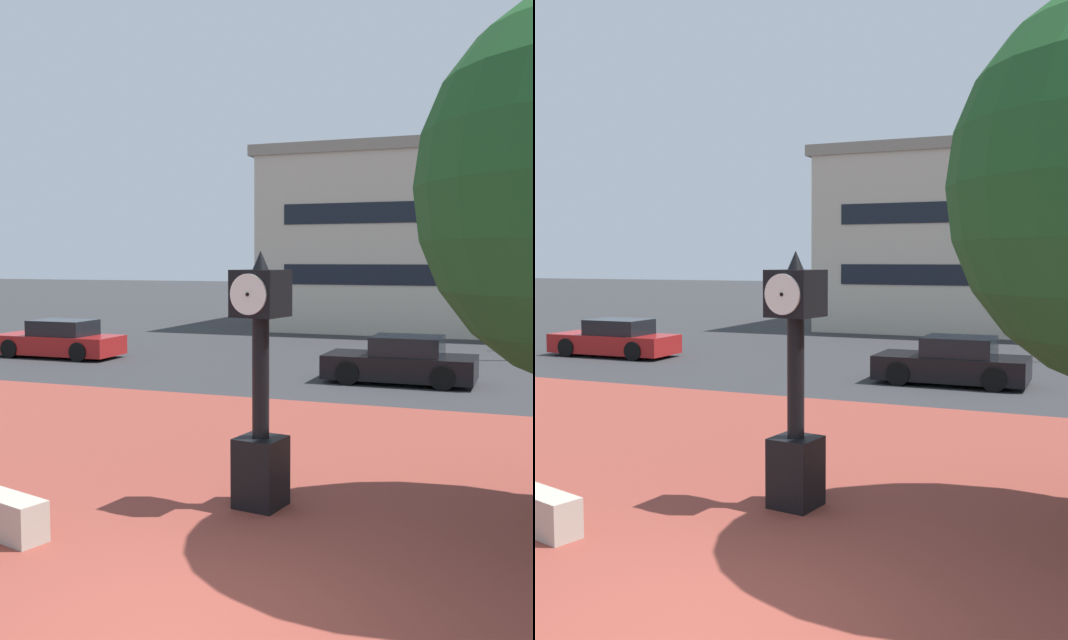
{
  "view_description": "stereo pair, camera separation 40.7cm",
  "coord_description": "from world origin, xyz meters",
  "views": [
    {
      "loc": [
        2.94,
        -5.75,
        3.33
      ],
      "look_at": [
        -0.46,
        3.44,
        2.53
      ],
      "focal_mm": 41.82,
      "sensor_mm": 36.0,
      "label": 1
    },
    {
      "loc": [
        3.32,
        -5.6,
        3.33
      ],
      "look_at": [
        -0.46,
        3.44,
        2.53
      ],
      "focal_mm": 41.82,
      "sensor_mm": 36.0,
      "label": 2
    }
  ],
  "objects": [
    {
      "name": "street_clock",
      "position": [
        -0.54,
        3.43,
        1.59
      ],
      "size": [
        0.71,
        0.76,
        3.45
      ],
      "rotation": [
        0.0,
        0.0,
        -0.15
      ],
      "color": "black",
      "rests_on": "ground"
    },
    {
      "name": "car_street_near",
      "position": [
        -0.55,
        14.24,
        0.57
      ],
      "size": [
        4.02,
        1.87,
        1.28
      ],
      "rotation": [
        0.0,
        0.0,
        1.57
      ],
      "color": "black",
      "rests_on": "ground"
    },
    {
      "name": "car_street_far",
      "position": [
        -12.5,
        15.54,
        0.57
      ],
      "size": [
        4.41,
        1.83,
        1.28
      ],
      "rotation": [
        0.0,
        0.0,
        1.57
      ],
      "color": "maroon",
      "rests_on": "ground"
    },
    {
      "name": "plaza_brick_paving",
      "position": [
        0.0,
        3.4,
        0.0
      ],
      "size": [
        44.0,
        14.81,
        0.01
      ],
      "primitive_type": "cube",
      "color": "brown",
      "rests_on": "ground"
    },
    {
      "name": "ground_plane",
      "position": [
        0.0,
        0.0,
        0.0
      ],
      "size": [
        200.0,
        200.0,
        0.0
      ],
      "primitive_type": "plane",
      "color": "#2D2D30"
    }
  ]
}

